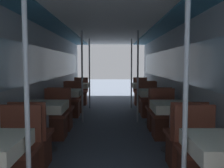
# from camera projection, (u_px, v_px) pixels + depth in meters

# --- Properties ---
(wall_left) EXTENTS (0.05, 10.32, 2.08)m
(wall_left) POSITION_uv_depth(u_px,v_px,m) (41.00, 77.00, 4.95)
(wall_left) COLOR silver
(wall_left) RESTS_ON ground_plane
(wall_right) EXTENTS (0.05, 10.32, 2.08)m
(wall_right) POSITION_uv_depth(u_px,v_px,m) (179.00, 77.00, 4.95)
(wall_right) COLOR silver
(wall_right) RESTS_ON ground_plane
(ceiling_panel) EXTENTS (2.75, 10.32, 0.07)m
(ceiling_panel) POSITION_uv_depth(u_px,v_px,m) (110.00, 24.00, 4.86)
(ceiling_panel) COLOR white
(ceiling_panel) RESTS_ON wall_left
(chair_left_far_0) EXTENTS (0.46, 0.46, 0.88)m
(chair_left_far_0) POSITION_uv_depth(u_px,v_px,m) (16.00, 163.00, 2.67)
(chair_left_far_0) COLOR brown
(chair_left_far_0) RESTS_ON ground_plane
(support_pole_left_0) EXTENTS (0.04, 0.04, 2.08)m
(support_pole_left_0) POSITION_uv_depth(u_px,v_px,m) (27.00, 102.00, 1.97)
(support_pole_left_0) COLOR silver
(support_pole_left_0) RESTS_ON ground_plane
(dining_table_left_1) EXTENTS (0.63, 0.63, 0.75)m
(dining_table_left_1) POSITION_uv_depth(u_px,v_px,m) (45.00, 110.00, 3.84)
(dining_table_left_1) COLOR #4C4C51
(dining_table_left_1) RESTS_ON ground_plane
(chair_left_near_1) EXTENTS (0.46, 0.46, 0.88)m
(chair_left_near_1) POSITION_uv_depth(u_px,v_px,m) (33.00, 146.00, 3.23)
(chair_left_near_1) COLOR brown
(chair_left_near_1) RESTS_ON ground_plane
(chair_left_far_1) EXTENTS (0.46, 0.46, 0.88)m
(chair_left_far_1) POSITION_uv_depth(u_px,v_px,m) (55.00, 123.00, 4.50)
(chair_left_far_1) COLOR brown
(chair_left_far_1) RESTS_ON ground_plane
(dining_table_left_2) EXTENTS (0.63, 0.63, 0.75)m
(dining_table_left_2) POSITION_uv_depth(u_px,v_px,m) (67.00, 95.00, 5.67)
(dining_table_left_2) COLOR #4C4C51
(dining_table_left_2) RESTS_ON ground_plane
(chair_left_near_2) EXTENTS (0.46, 0.46, 0.88)m
(chair_left_near_2) POSITION_uv_depth(u_px,v_px,m) (62.00, 116.00, 5.06)
(chair_left_near_2) COLOR brown
(chair_left_near_2) RESTS_ON ground_plane
(chair_left_far_2) EXTENTS (0.46, 0.46, 0.88)m
(chair_left_far_2) POSITION_uv_depth(u_px,v_px,m) (72.00, 106.00, 6.33)
(chair_left_far_2) COLOR brown
(chair_left_far_2) RESTS_ON ground_plane
(support_pole_left_2) EXTENTS (0.04, 0.04, 2.08)m
(support_pole_left_2) POSITION_uv_depth(u_px,v_px,m) (82.00, 77.00, 5.63)
(support_pole_left_2) COLOR silver
(support_pole_left_2) RESTS_ON ground_plane
(dining_table_left_3) EXTENTS (0.63, 0.63, 0.75)m
(dining_table_left_3) POSITION_uv_depth(u_px,v_px,m) (78.00, 87.00, 7.49)
(dining_table_left_3) COLOR #4C4C51
(dining_table_left_3) RESTS_ON ground_plane
(chair_left_near_3) EXTENTS (0.46, 0.46, 0.88)m
(chair_left_near_3) POSITION_uv_depth(u_px,v_px,m) (75.00, 102.00, 6.89)
(chair_left_near_3) COLOR brown
(chair_left_near_3) RESTS_ON ground_plane
(chair_left_far_3) EXTENTS (0.46, 0.46, 0.88)m
(chair_left_far_3) POSITION_uv_depth(u_px,v_px,m) (81.00, 96.00, 8.15)
(chair_left_far_3) COLOR brown
(chair_left_far_3) RESTS_ON ground_plane
(support_pole_left_3) EXTENTS (0.04, 0.04, 2.08)m
(support_pole_left_3) POSITION_uv_depth(u_px,v_px,m) (90.00, 74.00, 7.46)
(support_pole_left_3) COLOR silver
(support_pole_left_3) RESTS_ON ground_plane
(chair_right_far_0) EXTENTS (0.46, 0.46, 0.88)m
(chair_right_far_0) POSITION_uv_depth(u_px,v_px,m) (199.00, 163.00, 2.67)
(chair_right_far_0) COLOR brown
(chair_right_far_0) RESTS_ON ground_plane
(support_pole_right_0) EXTENTS (0.04, 0.04, 2.08)m
(support_pole_right_0) POSITION_uv_depth(u_px,v_px,m) (186.00, 102.00, 1.97)
(support_pole_right_0) COLOR silver
(support_pole_right_0) RESTS_ON ground_plane
(dining_table_right_1) EXTENTS (0.63, 0.63, 0.75)m
(dining_table_right_1) POSITION_uv_depth(u_px,v_px,m) (173.00, 110.00, 3.84)
(dining_table_right_1) COLOR #4C4C51
(dining_table_right_1) RESTS_ON ground_plane
(chair_right_near_1) EXTENTS (0.46, 0.46, 0.88)m
(chair_right_near_1) POSITION_uv_depth(u_px,v_px,m) (184.00, 146.00, 3.23)
(chair_right_near_1) COLOR brown
(chair_right_near_1) RESTS_ON ground_plane
(chair_right_far_1) EXTENTS (0.46, 0.46, 0.88)m
(chair_right_far_1) POSITION_uv_depth(u_px,v_px,m) (164.00, 123.00, 4.50)
(chair_right_far_1) COLOR brown
(chair_right_far_1) RESTS_ON ground_plane
(dining_table_right_2) EXTENTS (0.63, 0.63, 0.75)m
(dining_table_right_2) POSITION_uv_depth(u_px,v_px,m) (153.00, 95.00, 5.66)
(dining_table_right_2) COLOR #4C4C51
(dining_table_right_2) RESTS_ON ground_plane
(chair_right_near_2) EXTENTS (0.46, 0.46, 0.88)m
(chair_right_near_2) POSITION_uv_depth(u_px,v_px,m) (158.00, 116.00, 5.06)
(chair_right_near_2) COLOR brown
(chair_right_near_2) RESTS_ON ground_plane
(chair_right_far_2) EXTENTS (0.46, 0.46, 0.88)m
(chair_right_far_2) POSITION_uv_depth(u_px,v_px,m) (149.00, 106.00, 6.33)
(chair_right_far_2) COLOR brown
(chair_right_far_2) RESTS_ON ground_plane
(support_pole_right_2) EXTENTS (0.04, 0.04, 2.08)m
(support_pole_right_2) POSITION_uv_depth(u_px,v_px,m) (138.00, 77.00, 5.63)
(support_pole_right_2) COLOR silver
(support_pole_right_2) RESTS_ON ground_plane
(dining_table_right_3) EXTENTS (0.63, 0.63, 0.75)m
(dining_table_right_3) POSITION_uv_depth(u_px,v_px,m) (143.00, 87.00, 7.49)
(dining_table_right_3) COLOR #4C4C51
(dining_table_right_3) RESTS_ON ground_plane
(chair_right_near_3) EXTENTS (0.46, 0.46, 0.88)m
(chair_right_near_3) POSITION_uv_depth(u_px,v_px,m) (146.00, 102.00, 6.89)
(chair_right_near_3) COLOR brown
(chair_right_near_3) RESTS_ON ground_plane
(chair_right_far_3) EXTENTS (0.46, 0.46, 0.88)m
(chair_right_far_3) POSITION_uv_depth(u_px,v_px,m) (141.00, 96.00, 8.15)
(chair_right_far_3) COLOR brown
(chair_right_far_3) RESTS_ON ground_plane
(support_pole_right_3) EXTENTS (0.04, 0.04, 2.08)m
(support_pole_right_3) POSITION_uv_depth(u_px,v_px,m) (132.00, 74.00, 7.46)
(support_pole_right_3) COLOR silver
(support_pole_right_3) RESTS_ON ground_plane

